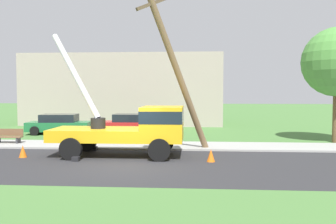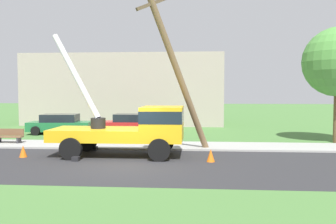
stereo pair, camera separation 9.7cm
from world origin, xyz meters
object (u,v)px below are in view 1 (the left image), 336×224
utility_truck (135,126)px  leaning_utility_pole (176,67)px  parked_sedan_green (59,124)px  parked_sedan_red (131,124)px  traffic_cone_ahead (211,155)px  park_bench (9,137)px  traffic_cone_behind (23,151)px

utility_truck → leaning_utility_pole: 3.60m
parked_sedan_green → parked_sedan_red: size_ratio=1.03×
traffic_cone_ahead → parked_sedan_red: 11.31m
traffic_cone_ahead → leaning_utility_pole: bearing=125.0°
leaning_utility_pole → park_bench: leaning_utility_pole is taller
parked_sedan_green → parked_sedan_red: (5.12, 0.59, 0.00)m
leaning_utility_pole → parked_sedan_green: bearing=141.0°
traffic_cone_behind → parked_sedan_green: (-1.69, 8.99, 0.43)m
traffic_cone_ahead → parked_sedan_red: bearing=117.7°
traffic_cone_ahead → park_bench: park_bench is taller
parked_sedan_red → park_bench: size_ratio=2.76×
leaning_utility_pole → parked_sedan_red: bearing=115.2°
traffic_cone_behind → park_bench: park_bench is taller
leaning_utility_pole → park_bench: 10.59m
leaning_utility_pole → traffic_cone_behind: (-7.02, -1.93, -3.97)m
utility_truck → traffic_cone_ahead: 3.87m
utility_truck → parked_sedan_red: 9.04m
leaning_utility_pole → parked_sedan_green: (-8.72, 7.06, -3.54)m
parked_sedan_green → utility_truck: bearing=-50.3°
leaning_utility_pole → utility_truck: bearing=-147.3°
utility_truck → parked_sedan_red: (-1.74, 8.84, -0.70)m
utility_truck → traffic_cone_behind: 5.33m
traffic_cone_ahead → parked_sedan_green: parked_sedan_green is taller
traffic_cone_ahead → utility_truck: bearing=161.7°
parked_sedan_red → traffic_cone_ahead: bearing=-62.3°
traffic_cone_behind → parked_sedan_red: size_ratio=0.13×
traffic_cone_behind → park_bench: size_ratio=0.35×
utility_truck → parked_sedan_red: utility_truck is taller
parked_sedan_green → park_bench: parked_sedan_green is taller
leaning_utility_pole → parked_sedan_green: leaning_utility_pole is taller
leaning_utility_pole → parked_sedan_red: (-3.60, 7.65, -3.54)m
leaning_utility_pole → park_bench: (-9.71, 1.85, -3.79)m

